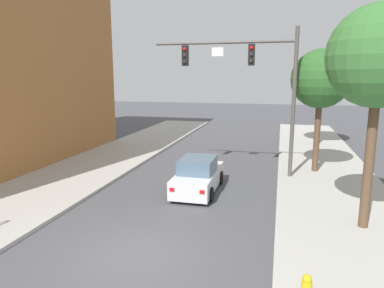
{
  "coord_description": "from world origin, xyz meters",
  "views": [
    {
      "loc": [
        4.0,
        -8.94,
        5.27
      ],
      "look_at": [
        -0.15,
        7.36,
        2.0
      ],
      "focal_mm": 32.71,
      "sensor_mm": 36.0,
      "label": 1
    }
  ],
  "objects_px": {
    "street_tree_nearest": "(379,57)",
    "street_tree_second": "(321,80)",
    "traffic_signal_mast": "(252,74)",
    "street_tree_third": "(321,75)",
    "car_lead_white": "(198,176)"
  },
  "relations": [
    {
      "from": "car_lead_white",
      "to": "street_tree_nearest",
      "type": "distance_m",
      "value": 8.74
    },
    {
      "from": "traffic_signal_mast",
      "to": "street_tree_second",
      "type": "bearing_deg",
      "value": 22.3
    },
    {
      "from": "street_tree_nearest",
      "to": "street_tree_second",
      "type": "relative_size",
      "value": 1.13
    },
    {
      "from": "traffic_signal_mast",
      "to": "street_tree_third",
      "type": "xyz_separation_m",
      "value": [
        4.22,
        9.44,
        -0.03
      ]
    },
    {
      "from": "traffic_signal_mast",
      "to": "street_tree_third",
      "type": "height_order",
      "value": "traffic_signal_mast"
    },
    {
      "from": "car_lead_white",
      "to": "street_tree_second",
      "type": "relative_size",
      "value": 0.65
    },
    {
      "from": "car_lead_white",
      "to": "street_tree_third",
      "type": "distance_m",
      "value": 14.76
    },
    {
      "from": "street_tree_third",
      "to": "street_tree_nearest",
      "type": "bearing_deg",
      "value": -89.19
    },
    {
      "from": "street_tree_second",
      "to": "street_tree_third",
      "type": "bearing_deg",
      "value": 84.51
    },
    {
      "from": "traffic_signal_mast",
      "to": "car_lead_white",
      "type": "height_order",
      "value": "traffic_signal_mast"
    },
    {
      "from": "traffic_signal_mast",
      "to": "street_tree_nearest",
      "type": "distance_m",
      "value": 7.35
    },
    {
      "from": "street_tree_nearest",
      "to": "street_tree_second",
      "type": "xyz_separation_m",
      "value": [
        -0.99,
        7.25,
        -0.76
      ]
    },
    {
      "from": "traffic_signal_mast",
      "to": "car_lead_white",
      "type": "xyz_separation_m",
      "value": [
        -2.08,
        -3.07,
        -4.65
      ]
    },
    {
      "from": "traffic_signal_mast",
      "to": "street_tree_third",
      "type": "bearing_deg",
      "value": 65.9
    },
    {
      "from": "car_lead_white",
      "to": "street_tree_third",
      "type": "xyz_separation_m",
      "value": [
        6.3,
        12.51,
        4.63
      ]
    }
  ]
}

